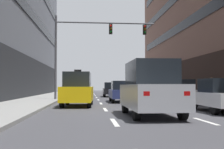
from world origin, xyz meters
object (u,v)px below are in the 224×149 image
car_driving_3 (84,89)px  taxi_driving_0 (78,89)px  car_parked_1 (219,95)px  pedestrian_1 (212,88)px  car_driving_4 (81,90)px  traffic_signal_0 (89,40)px  car_driving_2 (150,89)px  car_parked_2 (178,92)px  car_parked_3 (160,91)px  car_driving_5 (122,92)px  car_driving_1 (111,90)px

car_driving_3 → taxi_driving_0: bearing=-90.0°
car_parked_1 → pedestrian_1: (2.31, 5.81, 0.34)m
car_parked_1 → car_driving_4: bearing=115.8°
car_driving_3 → pedestrian_1: pedestrian_1 is taller
traffic_signal_0 → taxi_driving_0: bearing=-96.7°
taxi_driving_0 → car_driving_4: bearing=90.0°
pedestrian_1 → car_driving_2: bearing=-129.3°
car_parked_2 → traffic_signal_0: traffic_signal_0 is taller
taxi_driving_0 → car_driving_4: 9.84m
car_driving_4 → car_parked_1: car_driving_4 is taller
car_driving_4 → car_parked_2: bearing=-50.0°
car_parked_3 → car_parked_1: bearing=-90.0°
car_parked_1 → pedestrian_1: bearing=68.3°
taxi_driving_0 → car_driving_2: bearing=-61.2°
car_driving_4 → car_driving_5: 6.68m
car_driving_1 → car_driving_5: size_ratio=1.01×
car_driving_3 → car_driving_1: bearing=-72.3°
taxi_driving_0 → car_driving_5: 5.11m
car_driving_3 → traffic_signal_0: size_ratio=0.50×
car_driving_1 → car_parked_2: bearing=-73.9°
taxi_driving_0 → car_driving_1: bearing=77.2°
car_driving_3 → car_parked_3: (6.83, -17.65, 0.04)m
car_driving_5 → pedestrian_1: size_ratio=2.56×
car_parked_1 → taxi_driving_0: bearing=147.8°
car_driving_5 → car_parked_2: 4.28m
car_driving_5 → car_driving_2: bearing=-90.2°
car_driving_2 → car_driving_5: bearing=89.8°
car_driving_5 → pedestrian_1: bearing=-22.5°
car_driving_1 → car_driving_5: (-0.03, -10.19, -0.01)m
taxi_driving_0 → car_driving_3: bearing=90.0°
car_driving_4 → car_parked_1: (6.83, -14.13, -0.05)m
car_driving_3 → car_driving_5: size_ratio=0.99×
car_driving_4 → pedestrian_1: 12.37m
pedestrian_1 → car_parked_3: bearing=114.4°
taxi_driving_0 → pedestrian_1: (9.14, 1.52, 0.09)m
car_driving_4 → car_driving_5: size_ratio=1.05×
car_parked_1 → pedestrian_1: 6.26m
car_driving_2 → car_parked_1: 3.96m
car_driving_1 → car_driving_3: size_ratio=1.03×
car_driving_3 → pedestrian_1: 24.52m
car_driving_3 → traffic_signal_0: bearing=-87.7°
car_driving_1 → car_parked_1: size_ratio=1.02×
taxi_driving_0 → car_driving_5: bearing=51.2°
car_driving_5 → car_parked_3: size_ratio=0.97×
car_driving_1 → car_parked_3: 8.36m
car_driving_3 → car_driving_2: bearing=-84.0°
car_driving_3 → car_parked_3: car_parked_3 is taller
car_parked_1 → car_parked_2: bearing=90.0°
car_driving_5 → pedestrian_1: (5.94, -2.46, 0.32)m
taxi_driving_0 → car_driving_4: taxi_driving_0 is taller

